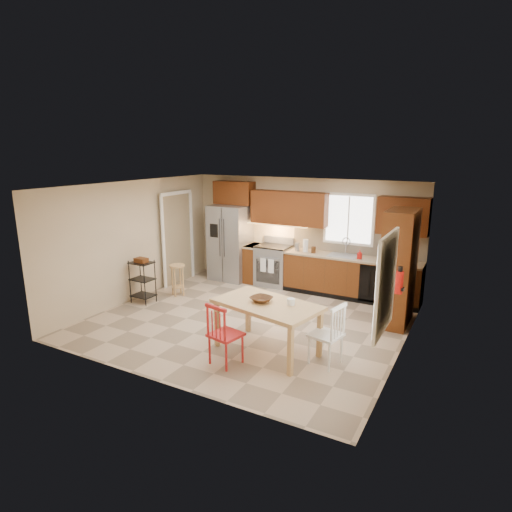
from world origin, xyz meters
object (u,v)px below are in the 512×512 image
object	(u,v)px
fire_extinguisher	(399,282)
chair_white	(326,334)
utility_cart	(143,282)
pantry	(399,268)
chair_red	(226,333)
soap_bottle	(360,254)
table_jar	(291,303)
dining_table	(267,328)
refrigerator	(230,243)
table_bowl	(261,302)
bar_stool	(178,280)
range_stove	(274,266)

from	to	relation	value
fire_extinguisher	chair_white	xyz separation A→B (m)	(-0.80, -1.05, -0.62)
utility_cart	fire_extinguisher	bearing A→B (deg)	4.97
pantry	chair_red	world-z (taller)	pantry
soap_bottle	table_jar	bearing A→B (deg)	-94.81
chair_white	dining_table	bearing A→B (deg)	105.15
refrigerator	fire_extinguisher	xyz separation A→B (m)	(4.33, -1.98, 0.19)
refrigerator	dining_table	distance (m)	4.04
soap_bottle	table_bowl	size ratio (longest dim) A/B	0.58
refrigerator	table_jar	size ratio (longest dim) A/B	12.55
pantry	soap_bottle	bearing A→B (deg)	136.55
utility_cart	table_bowl	bearing A→B (deg)	-12.23
fire_extinguisher	table_jar	bearing A→B (deg)	-144.54
chair_red	utility_cart	size ratio (longest dim) A/B	1.06
pantry	utility_cart	bearing A→B (deg)	-163.89
chair_white	chair_red	bearing A→B (deg)	130.44
chair_red	table_jar	bearing A→B (deg)	58.93
chair_red	table_bowl	xyz separation A→B (m)	(0.25, 0.65, 0.33)
pantry	chair_white	xyz separation A→B (m)	(-0.60, -2.10, -0.57)
utility_cart	dining_table	bearing A→B (deg)	-11.83
pantry	table_jar	size ratio (longest dim) A/B	14.48
soap_bottle	refrigerator	bearing A→B (deg)	179.55
table_bowl	bar_stool	size ratio (longest dim) A/B	0.48
refrigerator	bar_stool	xyz separation A→B (m)	(-0.36, -1.62, -0.56)
soap_bottle	fire_extinguisher	xyz separation A→B (m)	(1.15, -1.95, 0.10)
table_bowl	utility_cart	bearing A→B (deg)	166.75
soap_bottle	pantry	distance (m)	1.31
dining_table	chair_white	size ratio (longest dim) A/B	1.70
utility_cart	pantry	bearing A→B (deg)	17.14
table_bowl	utility_cart	distance (m)	3.29
bar_stool	utility_cart	size ratio (longest dim) A/B	0.76
soap_bottle	table_jar	distance (m)	2.96
refrigerator	utility_cart	size ratio (longest dim) A/B	2.01
bar_stool	table_bowl	bearing A→B (deg)	-36.86
range_stove	pantry	xyz separation A→B (m)	(2.98, -0.99, 0.59)
range_stove	bar_stool	size ratio (longest dim) A/B	1.33
pantry	table_bowl	distance (m)	2.72
dining_table	table_jar	distance (m)	0.57
range_stove	dining_table	world-z (taller)	range_stove
refrigerator	table_jar	world-z (taller)	refrigerator
table_jar	bar_stool	world-z (taller)	table_jar
dining_table	table_jar	xyz separation A→B (m)	(0.36, 0.10, 0.44)
refrigerator	chair_red	distance (m)	4.36
fire_extinguisher	bar_stool	xyz separation A→B (m)	(-4.69, 0.35, -0.75)
dining_table	table_bowl	distance (m)	0.42
table_bowl	bar_stool	bearing A→B (deg)	152.87
table_jar	utility_cart	bearing A→B (deg)	169.91
chair_red	dining_table	bearing A→B (deg)	73.84
chair_red	table_jar	distance (m)	1.09
fire_extinguisher	utility_cart	bearing A→B (deg)	-176.05
table_bowl	utility_cart	xyz separation A→B (m)	(-3.18, 0.75, -0.35)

